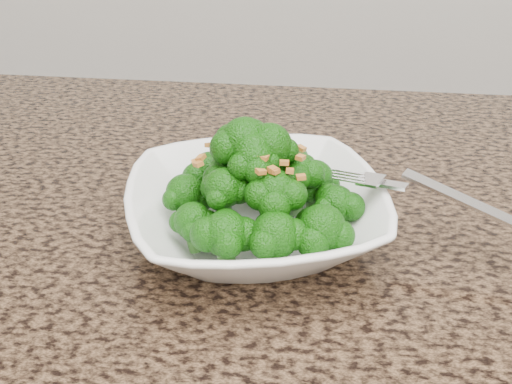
# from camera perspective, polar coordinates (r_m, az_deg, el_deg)

# --- Properties ---
(granite_counter) EXTENTS (1.64, 1.04, 0.03)m
(granite_counter) POSITION_cam_1_polar(r_m,az_deg,el_deg) (0.50, 11.24, -13.50)
(granite_counter) COLOR brown
(granite_counter) RESTS_ON cabinet
(bowl) EXTENTS (0.28, 0.28, 0.06)m
(bowl) POSITION_cam_1_polar(r_m,az_deg,el_deg) (0.57, 0.00, -1.96)
(bowl) COLOR white
(bowl) RESTS_ON granite_counter
(broccoli_pile) EXTENTS (0.20, 0.20, 0.07)m
(broccoli_pile) POSITION_cam_1_polar(r_m,az_deg,el_deg) (0.54, 0.00, 3.92)
(broccoli_pile) COLOR #155B0A
(broccoli_pile) RESTS_ON bowl
(garlic_topping) EXTENTS (0.12, 0.12, 0.01)m
(garlic_topping) POSITION_cam_1_polar(r_m,az_deg,el_deg) (0.52, 0.00, 7.86)
(garlic_topping) COLOR #CA7E31
(garlic_topping) RESTS_ON broccoli_pile
(fork) EXTENTS (0.19, 0.11, 0.01)m
(fork) POSITION_cam_1_polar(r_m,az_deg,el_deg) (0.56, 12.58, 0.57)
(fork) COLOR silver
(fork) RESTS_ON bowl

